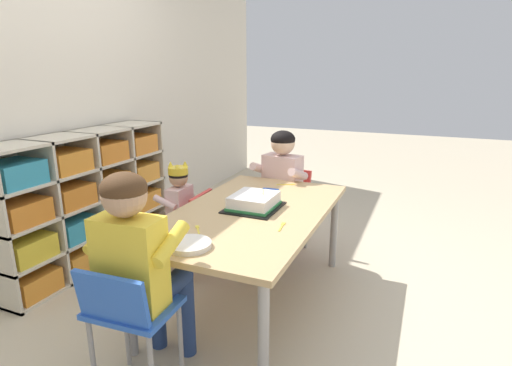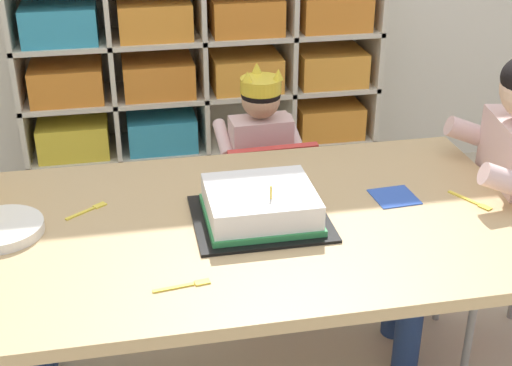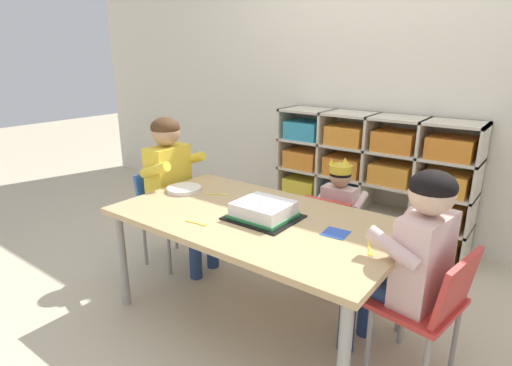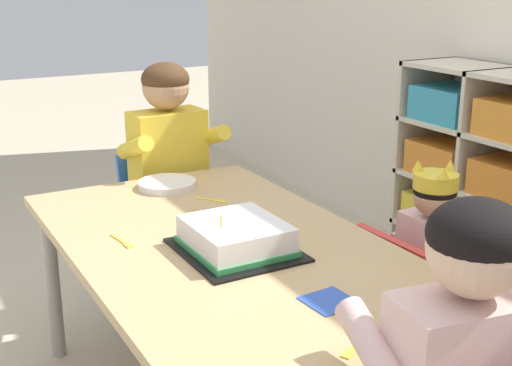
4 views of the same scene
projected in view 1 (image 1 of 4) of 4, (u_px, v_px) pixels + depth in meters
name	position (u px, v px, depth m)	size (l,w,h in m)	color
ground	(251.00, 301.00, 2.68)	(16.00, 16.00, 0.00)	beige
classroom_back_wall	(43.00, 91.00, 2.94)	(6.90, 0.10, 2.63)	beige
storage_cubby_shelf	(86.00, 202.00, 3.13)	(1.55, 0.34, 1.02)	beige
activity_table	(251.00, 219.00, 2.53)	(1.54, 0.86, 0.63)	tan
classroom_chair_blue	(188.00, 225.00, 2.95)	(0.34, 0.34, 0.63)	red
child_with_crown	(175.00, 205.00, 2.95)	(0.30, 0.31, 0.84)	beige
classroom_chair_adult_side	(128.00, 313.00, 1.80)	(0.34, 0.39, 0.67)	blue
adult_helper_seated	(139.00, 256.00, 1.83)	(0.44, 0.42, 1.06)	yellow
classroom_chair_guest_side	(285.00, 201.00, 3.40)	(0.40, 0.43, 0.67)	red
guest_at_table_side	(279.00, 180.00, 3.25)	(0.46, 0.44, 1.00)	beige
birthday_cake_on_tray	(254.00, 202.00, 2.54)	(0.35, 0.31, 0.13)	black
paper_plate_stack	(189.00, 245.00, 1.99)	(0.22, 0.22, 0.03)	white
paper_napkin_square	(269.00, 191.00, 2.92)	(0.12, 0.12, 0.00)	#3356B7
fork_by_napkin	(282.00, 226.00, 2.26)	(0.13, 0.03, 0.00)	yellow
fork_near_child_seat	(198.00, 229.00, 2.21)	(0.11, 0.09, 0.00)	yellow
fork_scattered_mid_table	(287.00, 184.00, 3.08)	(0.08, 0.13, 0.00)	yellow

